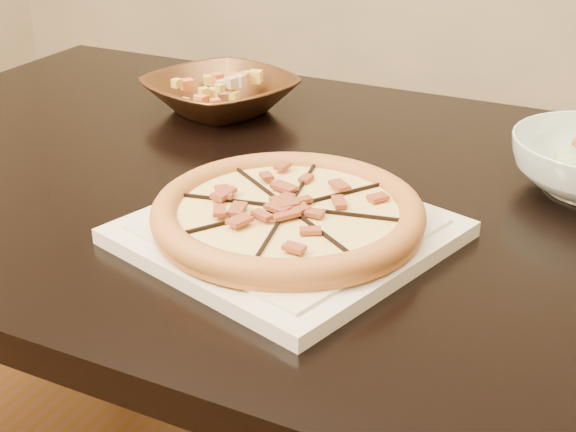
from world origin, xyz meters
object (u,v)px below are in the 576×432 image
Objects in this scene: plate at (288,231)px; pizza at (288,213)px; dining_table at (272,242)px; bronze_bowl at (221,94)px.

pizza reaches higher than plate.
plate reaches higher than dining_table.
pizza is (-0.00, 0.00, 0.02)m from plate.
pizza is 1.35× the size of bronze_bowl.
dining_table is 0.23m from pizza.
plate is 1.68× the size of bronze_bowl.
plate is 1.25× the size of pizza.
dining_table is at bearing 123.61° from plate.
bronze_bowl is at bearing 130.33° from plate.
bronze_bowl is at bearing 130.33° from pizza.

